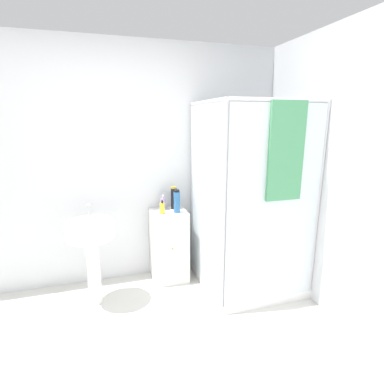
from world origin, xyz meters
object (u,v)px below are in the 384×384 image
(soap_dispenser, at_px, (162,208))
(shampoo_bottle_tall_black, at_px, (174,198))
(lotion_bottle_white, at_px, (163,203))
(sink, at_px, (91,241))
(shampoo_bottle_blue, at_px, (177,201))

(soap_dispenser, xyz_separation_m, shampoo_bottle_tall_black, (0.16, 0.14, 0.06))
(soap_dispenser, distance_m, lotion_bottle_white, 0.15)
(sink, distance_m, soap_dispenser, 0.76)
(sink, height_order, shampoo_bottle_blue, shampoo_bottle_blue)
(sink, height_order, soap_dispenser, sink)
(shampoo_bottle_tall_black, bearing_deg, sink, -159.85)
(sink, bearing_deg, shampoo_bottle_tall_black, 20.15)
(soap_dispenser, relative_size, lotion_bottle_white, 0.90)
(sink, relative_size, lotion_bottle_white, 5.85)
(soap_dispenser, height_order, lotion_bottle_white, lotion_bottle_white)
(shampoo_bottle_tall_black, height_order, shampoo_bottle_blue, shampoo_bottle_tall_black)
(lotion_bottle_white, bearing_deg, sink, -156.84)
(sink, bearing_deg, shampoo_bottle_blue, 11.73)
(soap_dispenser, distance_m, shampoo_bottle_tall_black, 0.22)
(shampoo_bottle_blue, distance_m, lotion_bottle_white, 0.19)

